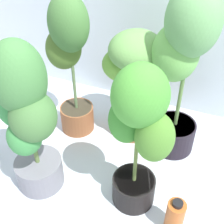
# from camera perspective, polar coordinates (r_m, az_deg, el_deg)

# --- Properties ---
(ground_plane) EXTENTS (8.00, 8.00, 0.00)m
(ground_plane) POSITION_cam_1_polar(r_m,az_deg,el_deg) (1.81, -3.36, -12.15)
(ground_plane) COLOR silver
(ground_plane) RESTS_ON ground
(potted_plant_back_right) EXTENTS (0.44, 0.39, 1.04)m
(potted_plant_back_right) POSITION_cam_1_polar(r_m,az_deg,el_deg) (1.65, 13.27, 9.48)
(potted_plant_back_right) COLOR black
(potted_plant_back_right) RESTS_ON ground
(potted_plant_front_left) EXTENTS (0.37, 0.36, 0.89)m
(potted_plant_front_left) POSITION_cam_1_polar(r_m,az_deg,el_deg) (1.48, -16.11, -0.63)
(potted_plant_front_left) COLOR slate
(potted_plant_front_left) RESTS_ON ground
(potted_plant_back_center) EXTENTS (0.51, 0.41, 0.72)m
(potted_plant_back_center) POSITION_cam_1_polar(r_m,az_deg,el_deg) (1.83, 4.35, 6.74)
(potted_plant_back_center) COLOR brown
(potted_plant_back_center) RESTS_ON ground
(potted_plant_back_left) EXTENTS (0.37, 0.32, 0.93)m
(potted_plant_back_left) POSITION_cam_1_polar(r_m,az_deg,el_deg) (1.82, -8.09, 10.46)
(potted_plant_back_left) COLOR brown
(potted_plant_back_left) RESTS_ON ground
(potted_plant_front_right) EXTENTS (0.36, 0.34, 0.84)m
(potted_plant_front_right) POSITION_cam_1_polar(r_m,az_deg,el_deg) (1.34, 5.10, -3.67)
(potted_plant_front_right) COLOR black
(potted_plant_front_right) RESTS_ON ground
(nutrient_bottle) EXTENTS (0.09, 0.09, 0.22)m
(nutrient_bottle) POSITION_cam_1_polar(r_m,az_deg,el_deg) (1.56, 11.88, -18.98)
(nutrient_bottle) COLOR #BE5C25
(nutrient_bottle) RESTS_ON ground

